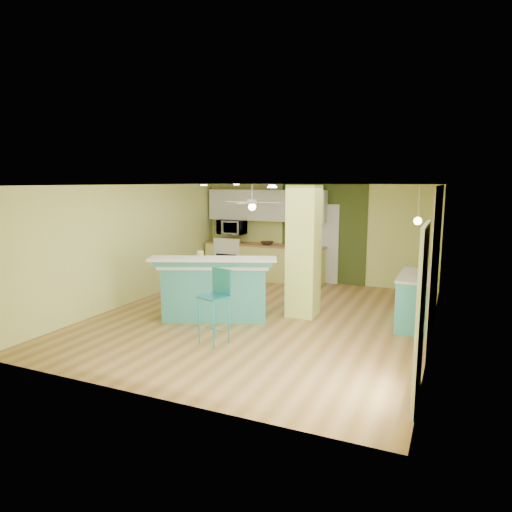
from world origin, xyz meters
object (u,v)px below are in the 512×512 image
(peninsula, at_px, (216,288))
(canister, at_px, (200,256))
(fruit_bowl, at_px, (267,243))
(side_counter, at_px, (416,300))
(bar_stool, at_px, (217,294))

(peninsula, bearing_deg, canister, 161.07)
(peninsula, relative_size, fruit_bowl, 7.11)
(peninsula, bearing_deg, fruit_bowl, 73.62)
(fruit_bowl, bearing_deg, side_counter, -31.53)
(peninsula, xyz_separation_m, canister, (-0.32, -0.02, 0.59))
(peninsula, xyz_separation_m, bar_stool, (0.70, -1.22, 0.24))
(bar_stool, distance_m, fruit_bowl, 4.73)
(side_counter, relative_size, fruit_bowl, 4.19)
(bar_stool, height_order, side_counter, bar_stool)
(bar_stool, relative_size, fruit_bowl, 3.49)
(bar_stool, xyz_separation_m, side_counter, (2.83, 2.23, -0.34))
(peninsula, height_order, fruit_bowl, peninsula)
(bar_stool, height_order, canister, canister)
(bar_stool, bearing_deg, canister, 148.07)
(peninsula, distance_m, bar_stool, 1.42)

